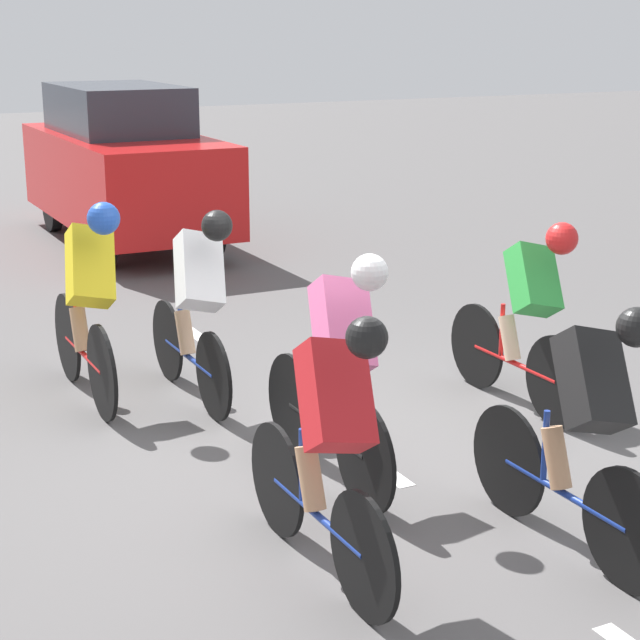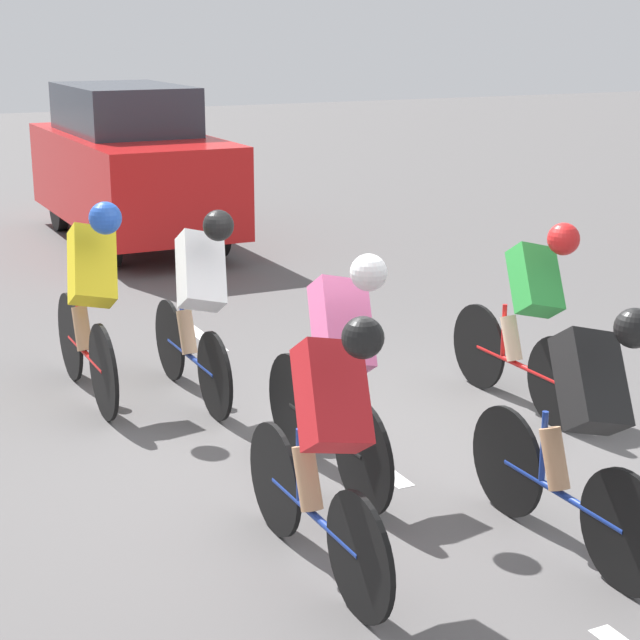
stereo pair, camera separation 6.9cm
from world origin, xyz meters
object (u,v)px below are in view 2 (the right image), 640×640
object	(u,v)px
cyclist_green	(530,310)
support_car	(130,165)
cyclist_pink	(337,364)
cyclist_black	(581,425)
cyclist_white	(199,299)
cyclist_red	(327,440)
cyclist_yellow	(91,296)

from	to	relation	value
cyclist_green	support_car	distance (m)	7.55
cyclist_pink	support_car	size ratio (longest dim) A/B	0.40
cyclist_pink	cyclist_green	bearing A→B (deg)	-162.93
cyclist_black	cyclist_white	size ratio (longest dim) A/B	0.99
cyclist_white	cyclist_pink	distance (m)	1.86
cyclist_green	cyclist_white	distance (m)	2.47
support_car	cyclist_black	bearing A→B (deg)	87.95
cyclist_red	cyclist_green	xyz separation A→B (m)	(-2.48, -1.61, 0.00)
cyclist_green	cyclist_yellow	xyz separation A→B (m)	(2.86, -1.62, 0.06)
cyclist_green	cyclist_pink	xyz separation A→B (m)	(1.90, 0.58, 0.02)
cyclist_white	cyclist_pink	xyz separation A→B (m)	(-0.23, 1.84, -0.01)
cyclist_black	cyclist_pink	world-z (taller)	cyclist_pink
cyclist_yellow	support_car	xyz separation A→B (m)	(-2.04, -5.89, 0.20)
cyclist_green	cyclist_pink	bearing A→B (deg)	17.07
cyclist_red	cyclist_pink	size ratio (longest dim) A/B	0.98
cyclist_pink	cyclist_black	bearing A→B (deg)	118.09
cyclist_black	cyclist_green	distance (m)	2.29
cyclist_green	support_car	bearing A→B (deg)	-83.81
cyclist_red	support_car	distance (m)	9.27
cyclist_black	cyclist_yellow	size ratio (longest dim) A/B	0.96
cyclist_black	cyclist_green	xyz separation A→B (m)	(-1.15, -1.98, 0.02)
cyclist_green	cyclist_pink	world-z (taller)	cyclist_pink
cyclist_yellow	support_car	bearing A→B (deg)	-109.14
cyclist_red	cyclist_white	distance (m)	2.90
cyclist_black	support_car	xyz separation A→B (m)	(-0.34, -9.49, 0.28)
cyclist_black	cyclist_yellow	world-z (taller)	cyclist_yellow
cyclist_black	cyclist_pink	xyz separation A→B (m)	(0.75, -1.40, 0.04)
cyclist_black	cyclist_pink	size ratio (longest dim) A/B	0.98
cyclist_pink	support_car	bearing A→B (deg)	-97.64
cyclist_white	cyclist_pink	size ratio (longest dim) A/B	0.99
cyclist_green	support_car	world-z (taller)	support_car
cyclist_red	cyclist_white	bearing A→B (deg)	-97.03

